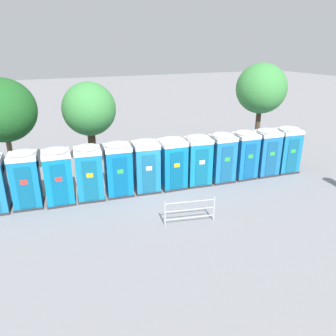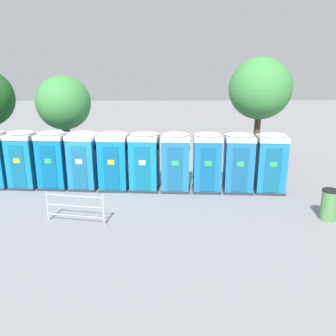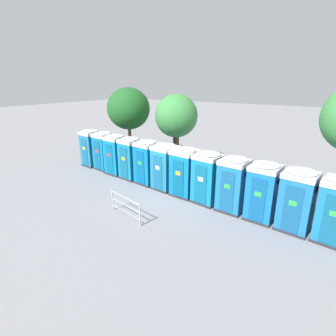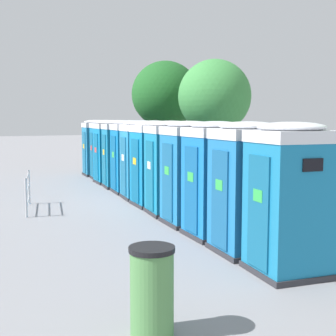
# 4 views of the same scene
# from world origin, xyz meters

# --- Properties ---
(ground_plane) EXTENTS (120.00, 120.00, 0.00)m
(ground_plane) POSITION_xyz_m (0.00, 0.00, 0.00)
(ground_plane) COLOR gray
(portapotty_1) EXTENTS (1.33, 1.33, 2.54)m
(portapotty_1) POSITION_xyz_m (-5.99, 0.55, 1.28)
(portapotty_1) COLOR #2D2D33
(portapotty_1) RESTS_ON ground
(portapotty_2) EXTENTS (1.29, 1.28, 2.54)m
(portapotty_2) POSITION_xyz_m (-4.67, 0.32, 1.28)
(portapotty_2) COLOR #2D2D33
(portapotty_2) RESTS_ON ground
(portapotty_3) EXTENTS (1.35, 1.35, 2.54)m
(portapotty_3) POSITION_xyz_m (-3.33, 0.22, 1.28)
(portapotty_3) COLOR #2D2D33
(portapotty_3) RESTS_ON ground
(portapotty_4) EXTENTS (1.36, 1.33, 2.54)m
(portapotty_4) POSITION_xyz_m (-2.00, 0.12, 1.28)
(portapotty_4) COLOR #2D2D33
(portapotty_4) RESTS_ON ground
(portapotty_5) EXTENTS (1.34, 1.34, 2.54)m
(portapotty_5) POSITION_xyz_m (-0.67, -0.02, 1.28)
(portapotty_5) COLOR #2D2D33
(portapotty_5) RESTS_ON ground
(portapotty_6) EXTENTS (1.32, 1.28, 2.54)m
(portapotty_6) POSITION_xyz_m (0.66, -0.17, 1.28)
(portapotty_6) COLOR #2D2D33
(portapotty_6) RESTS_ON ground
(portapotty_7) EXTENTS (1.38, 1.35, 2.54)m
(portapotty_7) POSITION_xyz_m (1.99, -0.28, 1.28)
(portapotty_7) COLOR #2D2D33
(portapotty_7) RESTS_ON ground
(portapotty_8) EXTENTS (1.30, 1.29, 2.54)m
(portapotty_8) POSITION_xyz_m (3.32, -0.41, 1.28)
(portapotty_8) COLOR #2D2D33
(portapotty_8) RESTS_ON ground
(portapotty_9) EXTENTS (1.26, 1.27, 2.54)m
(portapotty_9) POSITION_xyz_m (4.65, -0.50, 1.28)
(portapotty_9) COLOR #2D2D33
(portapotty_9) RESTS_ON ground
(portapotty_10) EXTENTS (1.34, 1.31, 2.54)m
(portapotty_10) POSITION_xyz_m (5.98, -0.61, 1.28)
(portapotty_10) COLOR #2D2D33
(portapotty_10) RESTS_ON ground
(portapotty_11) EXTENTS (1.36, 1.34, 2.54)m
(portapotty_11) POSITION_xyz_m (7.31, -0.71, 1.28)
(portapotty_11) COLOR #2D2D33
(portapotty_11) RESTS_ON ground
(street_tree_0) EXTENTS (3.00, 3.00, 5.71)m
(street_tree_0) POSITION_xyz_m (7.52, 2.14, 4.20)
(street_tree_0) COLOR #4C3826
(street_tree_0) RESTS_ON ground
(street_tree_1) EXTENTS (3.16, 3.16, 5.27)m
(street_tree_1) POSITION_xyz_m (-6.56, 3.73, 3.71)
(street_tree_1) COLOR brown
(street_tree_1) RESTS_ON ground
(street_tree_2) EXTENTS (2.84, 2.84, 4.89)m
(street_tree_2) POSITION_xyz_m (-2.43, 3.85, 3.42)
(street_tree_2) COLOR #4C3826
(street_tree_2) RESTS_ON ground
(event_barrier) EXTENTS (2.02, 0.47, 1.05)m
(event_barrier) POSITION_xyz_m (-0.21, -3.69, 0.57)
(event_barrier) COLOR #B7B7BC
(event_barrier) RESTS_ON ground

